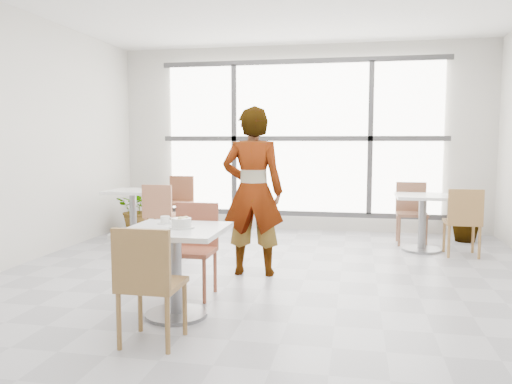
% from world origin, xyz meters
% --- Properties ---
extents(floor, '(7.00, 7.00, 0.00)m').
position_xyz_m(floor, '(0.00, 0.00, 0.00)').
color(floor, '#9E9EA5').
rests_on(floor, ground).
extents(wall_back, '(6.00, 0.00, 6.00)m').
position_xyz_m(wall_back, '(0.00, 3.50, 1.50)').
color(wall_back, silver).
rests_on(wall_back, ground).
extents(wall_front, '(6.00, 0.00, 6.00)m').
position_xyz_m(wall_front, '(0.00, -3.50, 1.50)').
color(wall_front, silver).
rests_on(wall_front, ground).
extents(window, '(4.60, 0.07, 2.52)m').
position_xyz_m(window, '(0.00, 3.44, 1.50)').
color(window, white).
rests_on(window, ground).
extents(main_table, '(0.80, 0.80, 0.75)m').
position_xyz_m(main_table, '(-0.56, -0.89, 0.52)').
color(main_table, silver).
rests_on(main_table, ground).
extents(chair_near, '(0.42, 0.42, 0.87)m').
position_xyz_m(chair_near, '(-0.54, -1.53, 0.50)').
color(chair_near, olive).
rests_on(chair_near, ground).
extents(chair_far, '(0.42, 0.42, 0.87)m').
position_xyz_m(chair_far, '(-0.61, -0.26, 0.50)').
color(chair_far, '#9A4E37').
rests_on(chair_far, ground).
extents(oatmeal_bowl, '(0.21, 0.21, 0.09)m').
position_xyz_m(oatmeal_bowl, '(-0.51, -0.89, 0.79)').
color(oatmeal_bowl, silver).
rests_on(oatmeal_bowl, main_table).
extents(coffee_cup, '(0.16, 0.13, 0.07)m').
position_xyz_m(coffee_cup, '(-0.72, -0.72, 0.78)').
color(coffee_cup, white).
rests_on(coffee_cup, main_table).
extents(person, '(0.70, 0.48, 1.83)m').
position_xyz_m(person, '(-0.20, 0.56, 0.92)').
color(person, black).
rests_on(person, ground).
extents(bg_table_left, '(0.70, 0.70, 0.75)m').
position_xyz_m(bg_table_left, '(-2.30, 2.08, 0.49)').
color(bg_table_left, silver).
rests_on(bg_table_left, ground).
extents(bg_table_right, '(0.70, 0.70, 0.75)m').
position_xyz_m(bg_table_right, '(1.77, 2.19, 0.49)').
color(bg_table_right, white).
rests_on(bg_table_right, ground).
extents(bg_chair_left_near, '(0.42, 0.42, 0.87)m').
position_xyz_m(bg_chair_left_near, '(-1.76, 1.76, 0.50)').
color(bg_chair_left_near, '#A3674A').
rests_on(bg_chair_left_near, ground).
extents(bg_chair_left_far, '(0.42, 0.42, 0.87)m').
position_xyz_m(bg_chair_left_far, '(-2.02, 3.28, 0.50)').
color(bg_chair_left_far, brown).
rests_on(bg_chair_left_far, ground).
extents(bg_chair_right_near, '(0.42, 0.42, 0.87)m').
position_xyz_m(bg_chair_right_near, '(2.23, 1.90, 0.50)').
color(bg_chair_right_near, olive).
rests_on(bg_chair_right_near, ground).
extents(bg_chair_right_far, '(0.42, 0.42, 0.87)m').
position_xyz_m(bg_chair_right_far, '(1.68, 2.69, 0.50)').
color(bg_chair_right_far, '#8D5E46').
rests_on(bg_chair_right_far, ground).
extents(plant_left, '(0.83, 0.78, 0.74)m').
position_xyz_m(plant_left, '(-2.55, 2.81, 0.37)').
color(plant_left, '#367936').
rests_on(plant_left, ground).
extents(plant_right, '(0.52, 0.52, 0.73)m').
position_xyz_m(plant_right, '(2.47, 2.97, 0.36)').
color(plant_right, '#588145').
rests_on(plant_right, ground).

